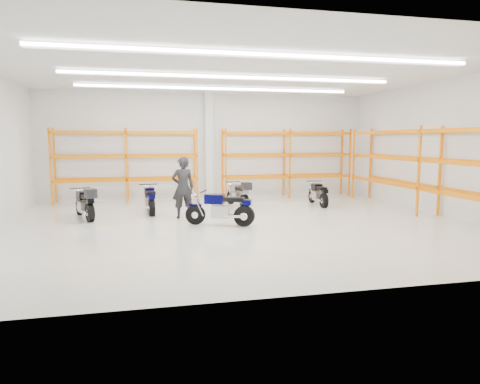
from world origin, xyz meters
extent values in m
plane|color=beige|center=(0.00, 0.00, 0.00)|extent=(14.00, 14.00, 0.00)
cube|color=silver|center=(0.00, 6.00, 2.25)|extent=(14.00, 0.02, 4.50)
cube|color=silver|center=(0.00, -6.00, 2.25)|extent=(14.00, 0.02, 4.50)
cube|color=silver|center=(7.00, 0.00, 2.25)|extent=(0.02, 12.00, 4.50)
cube|color=white|center=(0.00, 0.00, 4.50)|extent=(14.00, 12.00, 0.02)
cube|color=white|center=(0.00, -3.00, 4.40)|extent=(10.00, 0.22, 0.10)
cube|color=white|center=(0.00, 0.50, 4.40)|extent=(10.00, 0.22, 0.10)
cube|color=white|center=(0.00, 3.50, 4.40)|extent=(10.00, 0.22, 0.10)
cylinder|color=black|center=(-1.25, 0.27, 0.30)|extent=(0.59, 0.34, 0.60)
cylinder|color=black|center=(0.12, -0.32, 0.31)|extent=(0.64, 0.41, 0.62)
cylinder|color=silver|center=(-1.25, 0.27, 0.30)|extent=(0.24, 0.21, 0.20)
cylinder|color=silver|center=(0.12, -0.32, 0.31)|extent=(0.28, 0.27, 0.22)
cube|color=#030336|center=(-1.25, 0.27, 0.60)|extent=(0.39, 0.28, 0.06)
cube|color=#B7B7BC|center=(-0.54, -0.04, 0.42)|extent=(0.62, 0.53, 0.38)
cube|color=#A5A5AA|center=(-0.19, -0.18, 0.32)|extent=(0.69, 0.38, 0.08)
cube|color=#030336|center=(-0.71, 0.03, 0.79)|extent=(0.64, 0.53, 0.28)
cube|color=black|center=(-0.19, -0.18, 0.79)|extent=(0.72, 0.53, 0.12)
cube|color=#030336|center=(0.19, -0.35, 0.71)|extent=(0.32, 0.30, 0.16)
cylinder|color=black|center=(-1.02, 0.17, 1.01)|extent=(0.30, 0.65, 0.04)
sphere|color=silver|center=(-1.29, 0.28, 0.85)|extent=(0.19, 0.19, 0.19)
cylinder|color=silver|center=(-0.22, -0.34, 0.32)|extent=(0.72, 0.37, 0.09)
cylinder|color=black|center=(-4.90, 2.72, 0.28)|extent=(0.30, 0.56, 0.55)
cylinder|color=black|center=(-4.40, 1.43, 0.29)|extent=(0.36, 0.59, 0.57)
cylinder|color=silver|center=(-4.90, 2.72, 0.28)|extent=(0.19, 0.22, 0.18)
cylinder|color=silver|center=(-4.40, 1.43, 0.29)|extent=(0.25, 0.26, 0.20)
cube|color=black|center=(-4.90, 2.72, 0.55)|extent=(0.25, 0.36, 0.06)
cube|color=#B7B7BC|center=(-4.64, 2.05, 0.39)|extent=(0.48, 0.57, 0.35)
cube|color=#A5A5AA|center=(-4.51, 1.72, 0.30)|extent=(0.33, 0.64, 0.07)
cube|color=black|center=(-4.70, 2.20, 0.74)|extent=(0.48, 0.60, 0.26)
cube|color=black|center=(-4.51, 1.72, 0.74)|extent=(0.48, 0.67, 0.11)
cube|color=black|center=(-4.38, 1.36, 0.67)|extent=(0.28, 0.30, 0.15)
cylinder|color=black|center=(-4.81, 2.50, 0.94)|extent=(0.62, 0.26, 0.03)
sphere|color=silver|center=(-4.91, 2.76, 0.79)|extent=(0.18, 0.18, 0.18)
cylinder|color=silver|center=(-4.64, 1.63, 0.30)|extent=(0.32, 0.68, 0.08)
cube|color=black|center=(-4.34, 1.25, 0.91)|extent=(0.42, 0.44, 0.28)
cylinder|color=black|center=(-2.61, 3.42, 0.28)|extent=(0.15, 0.57, 0.56)
cylinder|color=black|center=(-2.50, 2.02, 0.29)|extent=(0.21, 0.59, 0.58)
cylinder|color=silver|center=(-2.61, 3.42, 0.28)|extent=(0.14, 0.20, 0.19)
cylinder|color=silver|center=(-2.50, 2.02, 0.29)|extent=(0.20, 0.22, 0.20)
cube|color=#040237|center=(-2.61, 3.42, 0.56)|extent=(0.17, 0.34, 0.06)
cube|color=#B7B7BC|center=(-2.56, 2.69, 0.39)|extent=(0.37, 0.51, 0.35)
cube|color=#A5A5AA|center=(-2.53, 2.34, 0.30)|extent=(0.16, 0.66, 0.07)
cube|color=#040237|center=(-2.57, 2.86, 0.74)|extent=(0.36, 0.54, 0.26)
cube|color=black|center=(-2.53, 2.34, 0.74)|extent=(0.33, 0.63, 0.11)
cube|color=#040237|center=(-2.50, 1.95, 0.67)|extent=(0.22, 0.26, 0.15)
cylinder|color=black|center=(-2.59, 3.17, 0.95)|extent=(0.65, 0.08, 0.03)
sphere|color=silver|center=(-2.62, 3.45, 0.80)|extent=(0.18, 0.18, 0.18)
cylinder|color=silver|center=(-2.67, 2.29, 0.30)|extent=(0.14, 0.70, 0.08)
cylinder|color=black|center=(0.58, 4.02, 0.27)|extent=(0.21, 0.54, 0.53)
cylinder|color=black|center=(0.84, 2.72, 0.28)|extent=(0.26, 0.57, 0.55)
cylinder|color=silver|center=(0.58, 4.02, 0.27)|extent=(0.16, 0.20, 0.18)
cylinder|color=silver|center=(0.84, 2.72, 0.28)|extent=(0.21, 0.23, 0.20)
cube|color=gray|center=(0.58, 4.02, 0.53)|extent=(0.19, 0.34, 0.05)
cube|color=#B7B7BC|center=(0.71, 3.34, 0.37)|extent=(0.40, 0.51, 0.34)
cube|color=#A5A5AA|center=(0.78, 3.01, 0.28)|extent=(0.22, 0.63, 0.07)
cube|color=gray|center=(0.68, 3.50, 0.71)|extent=(0.39, 0.55, 0.25)
cube|color=black|center=(0.78, 3.01, 0.71)|extent=(0.37, 0.63, 0.11)
cube|color=gray|center=(0.85, 2.65, 0.64)|extent=(0.24, 0.26, 0.14)
cylinder|color=black|center=(0.63, 3.80, 0.91)|extent=(0.62, 0.15, 0.03)
sphere|color=silver|center=(0.58, 4.06, 0.76)|extent=(0.17, 0.17, 0.17)
cylinder|color=silver|center=(0.65, 2.95, 0.28)|extent=(0.21, 0.67, 0.08)
cube|color=black|center=(0.87, 2.54, 0.87)|extent=(0.36, 0.39, 0.27)
cylinder|color=black|center=(3.86, 3.67, 0.27)|extent=(0.13, 0.53, 0.53)
cylinder|color=black|center=(3.80, 2.34, 0.27)|extent=(0.18, 0.55, 0.55)
cylinder|color=silver|center=(3.86, 3.67, 0.27)|extent=(0.13, 0.18, 0.18)
cylinder|color=silver|center=(3.80, 2.34, 0.27)|extent=(0.19, 0.20, 0.19)
cube|color=black|center=(3.86, 3.67, 0.53)|extent=(0.15, 0.32, 0.05)
cube|color=#B7B7BC|center=(3.83, 2.98, 0.37)|extent=(0.34, 0.47, 0.34)
cube|color=#A5A5AA|center=(3.81, 2.64, 0.28)|extent=(0.13, 0.62, 0.07)
cube|color=black|center=(3.83, 3.14, 0.71)|extent=(0.32, 0.51, 0.25)
cube|color=black|center=(3.81, 2.64, 0.71)|extent=(0.29, 0.59, 0.11)
cube|color=black|center=(3.79, 2.27, 0.64)|extent=(0.20, 0.24, 0.14)
cylinder|color=black|center=(3.85, 3.44, 0.90)|extent=(0.62, 0.06, 0.03)
sphere|color=silver|center=(3.86, 3.70, 0.76)|extent=(0.17, 0.17, 0.17)
cylinder|color=silver|center=(3.67, 2.61, 0.28)|extent=(0.11, 0.67, 0.08)
imported|color=black|center=(-1.51, 1.43, 1.00)|extent=(0.76, 0.53, 2.00)
cube|color=white|center=(0.00, 5.82, 2.25)|extent=(0.32, 0.32, 4.50)
cube|color=orange|center=(-6.20, 5.88, 1.50)|extent=(0.07, 0.07, 3.00)
cube|color=orange|center=(-6.20, 5.08, 1.50)|extent=(0.07, 0.07, 3.00)
cube|color=orange|center=(-3.40, 5.88, 1.50)|extent=(0.07, 0.07, 3.00)
cube|color=orange|center=(-3.40, 5.08, 1.50)|extent=(0.07, 0.07, 3.00)
cube|color=orange|center=(-0.60, 5.88, 1.50)|extent=(0.07, 0.07, 3.00)
cube|color=orange|center=(-0.60, 5.08, 1.50)|extent=(0.07, 0.07, 3.00)
cube|color=orange|center=(-3.40, 5.88, 0.94)|extent=(5.60, 0.07, 0.12)
cube|color=orange|center=(-3.40, 5.08, 0.94)|extent=(5.60, 0.07, 0.12)
cube|color=orange|center=(-3.40, 5.88, 1.88)|extent=(5.60, 0.07, 0.12)
cube|color=orange|center=(-3.40, 5.08, 1.88)|extent=(5.60, 0.07, 0.12)
cube|color=orange|center=(-3.40, 5.88, 2.81)|extent=(5.60, 0.07, 0.12)
cube|color=orange|center=(-3.40, 5.08, 2.81)|extent=(5.60, 0.07, 0.12)
cube|color=orange|center=(0.60, 5.88, 1.50)|extent=(0.07, 0.07, 3.00)
cube|color=orange|center=(0.60, 5.08, 1.50)|extent=(0.07, 0.07, 3.00)
cube|color=orange|center=(3.40, 5.88, 1.50)|extent=(0.07, 0.07, 3.00)
cube|color=orange|center=(3.40, 5.08, 1.50)|extent=(0.07, 0.07, 3.00)
cube|color=orange|center=(6.20, 5.88, 1.50)|extent=(0.07, 0.07, 3.00)
cube|color=orange|center=(6.20, 5.08, 1.50)|extent=(0.07, 0.07, 3.00)
cube|color=orange|center=(3.40, 5.88, 0.94)|extent=(5.60, 0.07, 0.12)
cube|color=orange|center=(3.40, 5.08, 0.94)|extent=(5.60, 0.07, 0.12)
cube|color=orange|center=(3.40, 5.88, 1.88)|extent=(5.60, 0.07, 0.12)
cube|color=orange|center=(3.40, 5.08, 1.88)|extent=(5.60, 0.07, 0.12)
cube|color=orange|center=(3.40, 5.88, 2.81)|extent=(5.60, 0.07, 0.12)
cube|color=orange|center=(3.40, 5.08, 2.81)|extent=(5.60, 0.07, 0.12)
cube|color=orange|center=(6.88, 0.00, 1.50)|extent=(0.07, 0.07, 3.00)
cube|color=orange|center=(6.08, 0.00, 1.50)|extent=(0.07, 0.07, 3.00)
cube|color=orange|center=(6.88, 4.50, 1.50)|extent=(0.07, 0.07, 3.00)
cube|color=orange|center=(6.08, 4.50, 1.50)|extent=(0.07, 0.07, 3.00)
cube|color=orange|center=(6.88, 0.00, 0.94)|extent=(0.07, 9.00, 0.12)
cube|color=orange|center=(6.08, 0.00, 0.94)|extent=(0.07, 9.00, 0.12)
cube|color=orange|center=(6.88, 0.00, 1.88)|extent=(0.07, 9.00, 0.12)
cube|color=orange|center=(6.08, 0.00, 1.88)|extent=(0.07, 9.00, 0.12)
cube|color=orange|center=(6.88, 0.00, 2.81)|extent=(0.07, 9.00, 0.12)
cube|color=orange|center=(6.08, 0.00, 2.81)|extent=(0.07, 9.00, 0.12)
camera|label=1|loc=(-2.72, -12.37, 2.55)|focal=32.00mm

